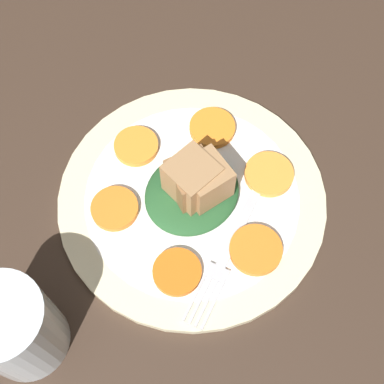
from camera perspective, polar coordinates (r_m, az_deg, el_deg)
name	(u,v)px	position (r cm, az deg, el deg)	size (l,w,h in cm)	color
table_slab	(192,204)	(60.92, 0.00, -1.31)	(120.00, 120.00, 2.00)	#38281E
plate	(192,198)	(59.55, 0.00, -0.68)	(29.73, 29.73, 1.05)	beige
carrot_slice_0	(212,128)	(63.09, 2.18, 6.87)	(5.39, 5.39, 0.80)	orange
carrot_slice_1	(138,145)	(62.09, -5.82, 5.03)	(5.12, 5.12, 0.80)	orange
carrot_slice_2	(115,208)	(58.54, -8.24, -1.75)	(5.17, 5.17, 0.80)	orange
carrot_slice_3	(177,272)	(55.32, -1.59, -8.52)	(5.06, 5.06, 0.80)	orange
carrot_slice_4	(254,251)	(56.43, 6.68, -6.27)	(5.59, 5.59, 0.80)	orange
carrot_slice_5	(269,174)	(60.47, 8.21, 1.91)	(5.52, 5.52, 0.80)	orange
center_pile	(194,185)	(56.54, 0.24, 0.75)	(10.86, 9.77, 6.44)	#235128
fork	(230,245)	(56.63, 4.13, -5.71)	(19.13, 7.73, 0.40)	#B2B2B7
water_glass	(15,329)	(52.43, -18.40, -13.66)	(7.97, 7.97, 10.60)	silver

